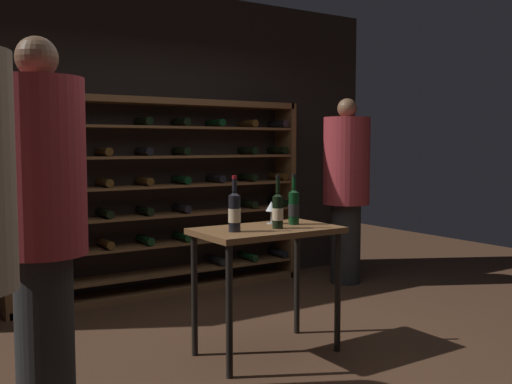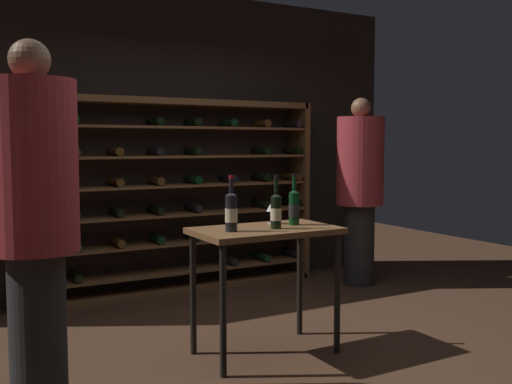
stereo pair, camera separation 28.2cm
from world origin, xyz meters
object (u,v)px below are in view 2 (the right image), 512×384
wine_rack (175,196)px  wine_bottle_green_slim (294,207)px  wine_bottle_amber_reserve (231,211)px  person_guest_blue_shirt (34,207)px  person_bystander_dark_jacket (360,183)px  wine_glass_stemmed_left (272,207)px  wine_bottle_red_label (276,210)px  tasting_table (265,245)px

wine_rack → wine_bottle_green_slim: bearing=-85.3°
wine_bottle_amber_reserve → wine_bottle_green_slim: 0.54m
person_guest_blue_shirt → wine_bottle_amber_reserve: bearing=34.9°
person_bystander_dark_jacket → person_guest_blue_shirt: size_ratio=0.95×
wine_glass_stemmed_left → wine_bottle_red_label: bearing=-114.3°
wine_bottle_amber_reserve → wine_bottle_green_slim: size_ratio=1.02×
person_guest_blue_shirt → wine_glass_stemmed_left: (1.66, 0.24, -0.11)m
wine_glass_stemmed_left → wine_rack: bearing=91.5°
person_bystander_dark_jacket → wine_glass_stemmed_left: 2.07m
tasting_table → person_bystander_dark_jacket: (1.88, 1.29, 0.30)m
wine_rack → wine_bottle_amber_reserve: size_ratio=8.05×
wine_bottle_green_slim → wine_bottle_amber_reserve: bearing=-172.7°
tasting_table → wine_glass_stemmed_left: size_ratio=6.10×
wine_rack → wine_glass_stemmed_left: size_ratio=18.48×
person_guest_blue_shirt → tasting_table: bearing=35.8°
tasting_table → wine_bottle_red_label: bearing=-57.1°
wine_bottle_amber_reserve → wine_bottle_red_label: 0.33m
wine_rack → tasting_table: 1.95m
person_guest_blue_shirt → wine_bottle_amber_reserve: size_ratio=5.46×
wine_bottle_amber_reserve → wine_bottle_red_label: wine_bottle_amber_reserve is taller
tasting_table → person_guest_blue_shirt: person_guest_blue_shirt is taller
wine_glass_stemmed_left → wine_bottle_green_slim: bearing=-48.3°
person_guest_blue_shirt → wine_bottle_red_label: bearing=33.2°
wine_bottle_amber_reserve → wine_glass_stemmed_left: 0.47m
tasting_table → person_bystander_dark_jacket: 2.30m
person_guest_blue_shirt → wine_glass_stemmed_left: 1.68m
wine_bottle_red_label → wine_rack: bearing=88.5°
wine_rack → person_guest_blue_shirt: (-1.61, -2.02, 0.17)m
wine_bottle_green_slim → wine_glass_stemmed_left: 0.17m
tasting_table → wine_bottle_amber_reserve: size_ratio=2.65×
wine_rack → wine_bottle_red_label: wine_rack is taller
person_guest_blue_shirt → person_bystander_dark_jacket: bearing=54.7°
person_guest_blue_shirt → wine_glass_stemmed_left: bearing=40.9°
wine_bottle_red_label → wine_glass_stemmed_left: wine_bottle_red_label is taller
wine_bottle_red_label → wine_bottle_green_slim: size_ratio=1.01×
wine_rack → wine_bottle_red_label: size_ratio=8.18×
tasting_table → wine_bottle_green_slim: bearing=7.6°
tasting_table → wine_bottle_amber_reserve: 0.38m
person_bystander_dark_jacket → wine_bottle_green_slim: 2.05m
wine_bottle_amber_reserve → wine_rack: bearing=79.1°
tasting_table → person_bystander_dark_jacket: bearing=34.6°
wine_rack → wine_bottle_amber_reserve: (-0.38, -1.97, 0.07)m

